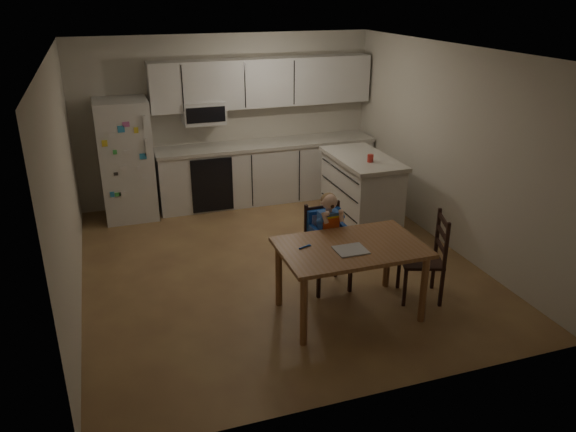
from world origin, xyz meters
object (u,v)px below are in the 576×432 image
at_px(red_cup, 370,158).
at_px(chair_booster, 327,230).
at_px(chair_side, 431,252).
at_px(kitchen_island, 361,192).
at_px(refrigerator, 126,160).
at_px(dining_table, 351,255).

height_order(red_cup, chair_booster, red_cup).
bearing_deg(chair_side, kitchen_island, -164.40).
xyz_separation_m(kitchen_island, red_cup, (-0.01, -0.25, 0.55)).
bearing_deg(refrigerator, kitchen_island, -25.27).
bearing_deg(dining_table, refrigerator, 119.12).
bearing_deg(dining_table, kitchen_island, 61.77).
height_order(dining_table, chair_side, chair_side).
bearing_deg(kitchen_island, refrigerator, 154.73).
relative_size(kitchen_island, chair_side, 1.44).
distance_m(chair_booster, chair_side, 1.12).
bearing_deg(dining_table, red_cup, 58.82).
bearing_deg(chair_booster, refrigerator, 122.35).
distance_m(red_cup, chair_side, 1.83).
xyz_separation_m(dining_table, chair_booster, (-0.00, 0.62, 0.01)).
xyz_separation_m(refrigerator, chair_side, (2.85, -3.41, -0.31)).
bearing_deg(chair_booster, chair_side, -34.25).
distance_m(kitchen_island, dining_table, 2.29).
distance_m(refrigerator, chair_booster, 3.40).
bearing_deg(dining_table, chair_side, 1.10).
height_order(red_cup, dining_table, red_cup).
relative_size(refrigerator, chair_booster, 1.54).
bearing_deg(red_cup, kitchen_island, 86.81).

